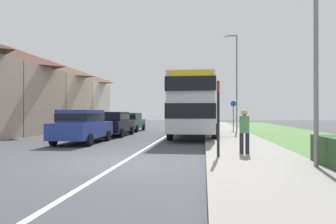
{
  "coord_description": "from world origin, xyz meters",
  "views": [
    {
      "loc": [
        2.54,
        -9.44,
        1.55
      ],
      "look_at": [
        0.75,
        5.95,
        1.6
      ],
      "focal_mm": 33.12,
      "sensor_mm": 36.0,
      "label": 1
    }
  ],
  "objects_px": {
    "parked_car_black": "(114,123)",
    "parked_car_dark_green": "(130,121)",
    "street_lamp_near": "(312,25)",
    "parked_car_blue": "(82,125)",
    "bus_stop_sign": "(218,113)",
    "street_lamp_mid": "(236,77)",
    "pedestrian_at_stop": "(244,129)",
    "cycle_route_sign": "(233,115)",
    "double_decker_bus": "(194,104)"
  },
  "relations": [
    {
      "from": "bus_stop_sign",
      "to": "street_lamp_mid",
      "type": "xyz_separation_m",
      "value": [
        2.19,
        16.4,
        3.09
      ]
    },
    {
      "from": "parked_car_blue",
      "to": "parked_car_black",
      "type": "xyz_separation_m",
      "value": [
        0.15,
        5.1,
        -0.04
      ]
    },
    {
      "from": "double_decker_bus",
      "to": "cycle_route_sign",
      "type": "xyz_separation_m",
      "value": [
        3.02,
        5.07,
        -0.71
      ]
    },
    {
      "from": "pedestrian_at_stop",
      "to": "street_lamp_mid",
      "type": "height_order",
      "value": "street_lamp_mid"
    },
    {
      "from": "double_decker_bus",
      "to": "parked_car_blue",
      "type": "bearing_deg",
      "value": -137.54
    },
    {
      "from": "bus_stop_sign",
      "to": "street_lamp_mid",
      "type": "height_order",
      "value": "street_lamp_mid"
    },
    {
      "from": "parked_car_dark_green",
      "to": "street_lamp_mid",
      "type": "distance_m",
      "value": 9.68
    },
    {
      "from": "parked_car_dark_green",
      "to": "cycle_route_sign",
      "type": "bearing_deg",
      "value": -1.88
    },
    {
      "from": "pedestrian_at_stop",
      "to": "street_lamp_near",
      "type": "xyz_separation_m",
      "value": [
        1.44,
        -2.48,
        2.93
      ]
    },
    {
      "from": "parked_car_dark_green",
      "to": "pedestrian_at_stop",
      "type": "relative_size",
      "value": 2.67
    },
    {
      "from": "cycle_route_sign",
      "to": "street_lamp_near",
      "type": "height_order",
      "value": "street_lamp_near"
    },
    {
      "from": "parked_car_dark_green",
      "to": "parked_car_blue",
      "type": "bearing_deg",
      "value": -89.91
    },
    {
      "from": "double_decker_bus",
      "to": "bus_stop_sign",
      "type": "bearing_deg",
      "value": -83.56
    },
    {
      "from": "street_lamp_near",
      "to": "street_lamp_mid",
      "type": "relative_size",
      "value": 0.83
    },
    {
      "from": "parked_car_blue",
      "to": "cycle_route_sign",
      "type": "relative_size",
      "value": 1.8
    },
    {
      "from": "parked_car_blue",
      "to": "street_lamp_mid",
      "type": "relative_size",
      "value": 0.56
    },
    {
      "from": "double_decker_bus",
      "to": "street_lamp_near",
      "type": "xyz_separation_m",
      "value": [
        3.52,
        -11.64,
        1.76
      ]
    },
    {
      "from": "parked_car_blue",
      "to": "parked_car_black",
      "type": "relative_size",
      "value": 1.04
    },
    {
      "from": "parked_car_black",
      "to": "bus_stop_sign",
      "type": "xyz_separation_m",
      "value": [
        6.5,
        -10.09,
        0.64
      ]
    },
    {
      "from": "double_decker_bus",
      "to": "parked_car_black",
      "type": "height_order",
      "value": "double_decker_bus"
    },
    {
      "from": "parked_car_blue",
      "to": "street_lamp_mid",
      "type": "height_order",
      "value": "street_lamp_mid"
    },
    {
      "from": "cycle_route_sign",
      "to": "street_lamp_mid",
      "type": "height_order",
      "value": "street_lamp_mid"
    },
    {
      "from": "bus_stop_sign",
      "to": "parked_car_blue",
      "type": "bearing_deg",
      "value": 143.11
    },
    {
      "from": "double_decker_bus",
      "to": "pedestrian_at_stop",
      "type": "height_order",
      "value": "double_decker_bus"
    },
    {
      "from": "double_decker_bus",
      "to": "bus_stop_sign",
      "type": "height_order",
      "value": "double_decker_bus"
    },
    {
      "from": "street_lamp_near",
      "to": "parked_car_blue",
      "type": "bearing_deg",
      "value": 143.91
    },
    {
      "from": "pedestrian_at_stop",
      "to": "parked_car_dark_green",
      "type": "bearing_deg",
      "value": 117.69
    },
    {
      "from": "parked_car_black",
      "to": "parked_car_blue",
      "type": "bearing_deg",
      "value": -91.64
    },
    {
      "from": "cycle_route_sign",
      "to": "street_lamp_near",
      "type": "relative_size",
      "value": 0.37
    },
    {
      "from": "parked_car_blue",
      "to": "parked_car_dark_green",
      "type": "bearing_deg",
      "value": 90.09
    },
    {
      "from": "bus_stop_sign",
      "to": "parked_car_black",
      "type": "bearing_deg",
      "value": 122.8
    },
    {
      "from": "bus_stop_sign",
      "to": "double_decker_bus",
      "type": "bearing_deg",
      "value": 96.44
    },
    {
      "from": "pedestrian_at_stop",
      "to": "cycle_route_sign",
      "type": "bearing_deg",
      "value": 86.23
    },
    {
      "from": "parked_car_blue",
      "to": "street_lamp_mid",
      "type": "xyz_separation_m",
      "value": [
        8.84,
        11.41,
        3.7
      ]
    },
    {
      "from": "street_lamp_near",
      "to": "bus_stop_sign",
      "type": "bearing_deg",
      "value": 146.25
    },
    {
      "from": "double_decker_bus",
      "to": "pedestrian_at_stop",
      "type": "bearing_deg",
      "value": -77.2
    },
    {
      "from": "parked_car_black",
      "to": "parked_car_dark_green",
      "type": "relative_size",
      "value": 0.98
    },
    {
      "from": "parked_car_dark_green",
      "to": "cycle_route_sign",
      "type": "distance_m",
      "value": 8.58
    },
    {
      "from": "street_lamp_near",
      "to": "cycle_route_sign",
      "type": "bearing_deg",
      "value": 91.72
    },
    {
      "from": "bus_stop_sign",
      "to": "street_lamp_mid",
      "type": "bearing_deg",
      "value": 82.39
    },
    {
      "from": "parked_car_blue",
      "to": "parked_car_dark_green",
      "type": "relative_size",
      "value": 1.02
    },
    {
      "from": "parked_car_dark_green",
      "to": "street_lamp_near",
      "type": "bearing_deg",
      "value": -61.94
    },
    {
      "from": "double_decker_bus",
      "to": "parked_car_black",
      "type": "xyz_separation_m",
      "value": [
        -5.37,
        0.05,
        -1.25
      ]
    },
    {
      "from": "bus_stop_sign",
      "to": "street_lamp_mid",
      "type": "distance_m",
      "value": 16.84
    },
    {
      "from": "parked_car_black",
      "to": "parked_car_dark_green",
      "type": "height_order",
      "value": "parked_car_black"
    },
    {
      "from": "parked_car_black",
      "to": "pedestrian_at_stop",
      "type": "bearing_deg",
      "value": -51.02
    },
    {
      "from": "parked_car_blue",
      "to": "cycle_route_sign",
      "type": "distance_m",
      "value": 13.25
    },
    {
      "from": "street_lamp_mid",
      "to": "street_lamp_near",
      "type": "bearing_deg",
      "value": -89.38
    },
    {
      "from": "parked_car_dark_green",
      "to": "double_decker_bus",
      "type": "bearing_deg",
      "value": -44.03
    },
    {
      "from": "bus_stop_sign",
      "to": "street_lamp_mid",
      "type": "relative_size",
      "value": 0.32
    }
  ]
}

